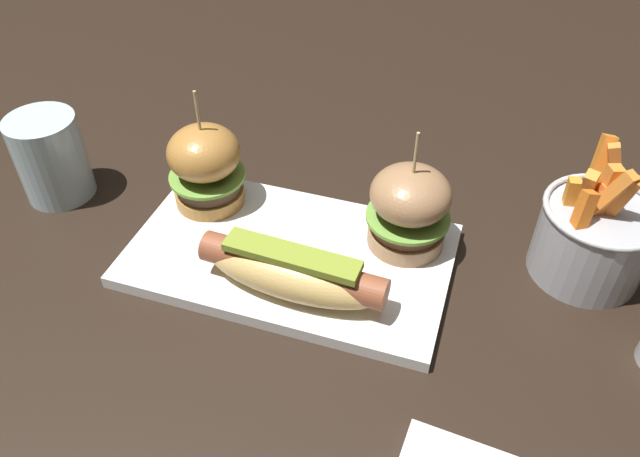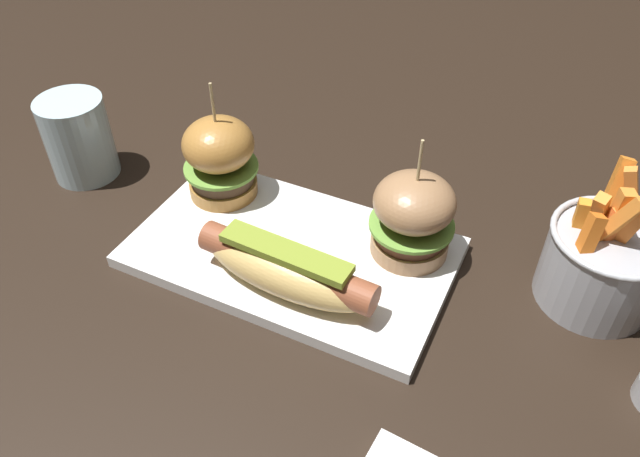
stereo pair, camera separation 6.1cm
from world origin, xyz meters
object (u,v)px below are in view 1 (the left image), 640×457
(platter_main, at_px, (290,255))
(hot_dog, at_px, (292,272))
(fries_bucket, at_px, (593,237))
(slider_left, at_px, (206,166))
(slider_right, at_px, (409,208))
(water_glass, at_px, (51,158))

(platter_main, height_order, hot_dog, hot_dog)
(hot_dog, relative_size, fries_bucket, 1.36)
(slider_left, bearing_deg, slider_right, 0.38)
(hot_dog, relative_size, slider_left, 1.33)
(platter_main, relative_size, hot_dog, 1.78)
(fries_bucket, bearing_deg, water_glass, -174.36)
(platter_main, xyz_separation_m, fries_bucket, (0.29, 0.08, 0.04))
(platter_main, bearing_deg, water_glass, 175.57)
(hot_dog, distance_m, water_glass, 0.33)
(slider_right, distance_m, water_glass, 0.41)
(slider_left, xyz_separation_m, water_glass, (-0.18, -0.03, -0.01))
(hot_dog, xyz_separation_m, water_glass, (-0.32, 0.07, 0.01))
(slider_right, relative_size, water_glass, 1.35)
(fries_bucket, bearing_deg, platter_main, -164.39)
(hot_dog, xyz_separation_m, fries_bucket, (0.27, 0.13, 0.01))
(platter_main, relative_size, water_glass, 3.29)
(slider_right, height_order, water_glass, slider_right)
(fries_bucket, distance_m, water_glass, 0.60)
(platter_main, bearing_deg, hot_dog, -66.42)
(hot_dog, height_order, slider_left, slider_left)
(fries_bucket, bearing_deg, slider_right, -170.39)
(slider_left, bearing_deg, platter_main, -23.31)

